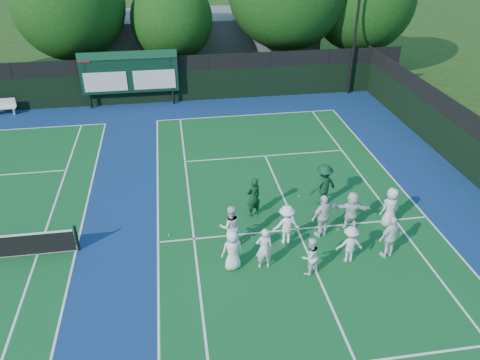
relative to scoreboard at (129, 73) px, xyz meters
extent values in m
plane|color=#1C3A0F|center=(7.01, -15.59, -2.19)|extent=(120.00, 120.00, 0.00)
cube|color=navy|center=(1.01, -14.59, -2.19)|extent=(34.00, 32.00, 0.01)
cube|color=#105022|center=(7.01, -14.59, -2.18)|extent=(10.97, 23.77, 0.00)
cube|color=silver|center=(7.01, -2.70, -2.18)|extent=(10.97, 0.08, 0.00)
cube|color=silver|center=(1.53, -14.59, -2.18)|extent=(0.08, 23.77, 0.00)
cube|color=silver|center=(12.50, -14.59, -2.18)|extent=(0.08, 23.77, 0.00)
cube|color=silver|center=(2.90, -14.59, -2.18)|extent=(0.08, 23.77, 0.00)
cube|color=silver|center=(11.13, -14.59, -2.18)|extent=(0.08, 23.77, 0.00)
cube|color=silver|center=(7.01, -8.19, -2.18)|extent=(8.23, 0.08, 0.00)
cube|color=silver|center=(7.01, -14.59, -2.18)|extent=(0.08, 12.80, 0.00)
cube|color=silver|center=(-6.99, -2.70, -2.18)|extent=(10.97, 0.08, 0.00)
cube|color=silver|center=(-1.50, -14.59, -2.18)|extent=(0.08, 23.77, 0.00)
cube|color=silver|center=(-2.87, -14.59, -2.18)|extent=(0.08, 23.77, 0.00)
cube|color=black|center=(1.01, 0.41, -1.19)|extent=(34.00, 0.08, 2.00)
cube|color=black|center=(1.01, 0.41, 0.31)|extent=(34.00, 0.05, 1.00)
cylinder|color=black|center=(-2.59, 0.01, -0.44)|extent=(0.16, 0.16, 3.50)
cylinder|color=black|center=(2.61, 0.01, -0.44)|extent=(0.16, 0.16, 3.50)
cube|color=black|center=(0.01, 0.01, 0.01)|extent=(6.00, 0.15, 2.60)
cube|color=#144629|center=(0.01, -0.09, 1.11)|extent=(6.00, 0.05, 0.50)
cube|color=silver|center=(-1.49, -0.09, -0.49)|extent=(2.60, 0.04, 1.20)
cube|color=silver|center=(1.51, -0.09, -0.49)|extent=(2.60, 0.04, 1.20)
cube|color=maroon|center=(-2.59, -0.09, 1.01)|extent=(0.70, 0.04, 0.50)
cube|color=slate|center=(5.01, 8.41, -0.19)|extent=(18.00, 6.00, 4.00)
cylinder|color=black|center=(14.51, 0.11, 2.81)|extent=(0.16, 0.16, 10.00)
cylinder|color=black|center=(-1.39, -14.59, -1.64)|extent=(0.10, 0.10, 1.10)
cube|color=silver|center=(-7.79, -0.29, -1.75)|extent=(1.58, 0.50, 0.06)
cube|color=silver|center=(-7.79, -0.13, -1.46)|extent=(1.56, 0.15, 0.52)
cube|color=silver|center=(-7.17, -0.29, -1.98)|extent=(0.08, 0.37, 0.42)
cylinder|color=#31190D|center=(-3.59, 3.91, -0.70)|extent=(0.44, 0.44, 2.99)
sphere|color=#0E350C|center=(-3.59, 3.91, 3.49)|extent=(7.18, 7.18, 7.18)
sphere|color=#0E350C|center=(-2.99, 4.21, 2.77)|extent=(5.03, 5.03, 5.03)
cylinder|color=#31190D|center=(2.91, 3.91, -0.98)|extent=(0.44, 0.44, 2.43)
sphere|color=#0E350C|center=(2.91, 3.91, 2.31)|extent=(5.53, 5.53, 5.53)
sphere|color=#0E350C|center=(3.51, 4.21, 1.76)|extent=(3.87, 3.87, 3.87)
cylinder|color=#31190D|center=(10.91, 3.91, -0.56)|extent=(0.44, 0.44, 3.27)
cylinder|color=#31190D|center=(16.38, 3.91, -0.84)|extent=(0.44, 0.44, 2.70)
sphere|color=#0E350C|center=(16.38, 3.91, 3.23)|extent=(7.24, 7.24, 7.24)
sphere|color=#0E350C|center=(16.98, 4.21, 2.50)|extent=(5.07, 5.07, 5.07)
sphere|color=#C4CA17|center=(5.12, -14.86, -2.16)|extent=(0.07, 0.07, 0.07)
sphere|color=#C4CA17|center=(8.58, -14.89, -2.16)|extent=(0.07, 0.07, 0.07)
sphere|color=#C4CA17|center=(9.03, -15.57, -2.16)|extent=(0.07, 0.07, 0.07)
sphere|color=#C4CA17|center=(1.95, -14.22, -2.16)|extent=(0.07, 0.07, 0.07)
sphere|color=#C4CA17|center=(7.73, -12.25, -2.16)|extent=(0.07, 0.07, 0.07)
imported|color=white|center=(4.14, -16.44, -1.40)|extent=(0.87, 0.67, 1.59)
imported|color=white|center=(5.25, -16.56, -1.37)|extent=(0.61, 0.41, 1.65)
imported|color=white|center=(6.75, -17.11, -1.46)|extent=(0.88, 0.79, 1.47)
imported|color=silver|center=(8.33, -16.69, -1.46)|extent=(0.98, 0.61, 1.47)
imported|color=white|center=(9.84, -16.67, -1.33)|extent=(1.09, 0.71, 1.72)
imported|color=white|center=(4.25, -15.13, -1.33)|extent=(0.87, 0.70, 1.72)
imported|color=white|center=(6.35, -15.30, -1.38)|extent=(1.08, 0.66, 1.63)
imported|color=white|center=(7.83, -15.10, -1.28)|extent=(1.16, 0.81, 1.82)
imported|color=white|center=(9.10, -14.75, -1.38)|extent=(1.58, 0.86, 1.62)
imported|color=silver|center=(10.69, -14.81, -1.35)|extent=(0.94, 0.76, 1.68)
imported|color=#0E341A|center=(5.45, -13.32, -1.31)|extent=(0.76, 0.64, 1.76)
imported|color=#0F3921|center=(8.51, -12.98, -1.24)|extent=(1.40, 1.07, 1.91)
camera|label=1|loc=(2.44, -29.10, 8.91)|focal=35.00mm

